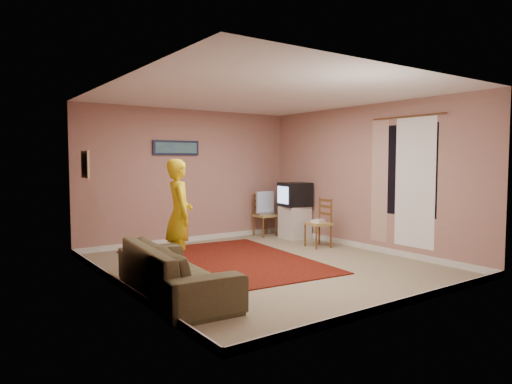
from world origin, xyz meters
TOP-DOWN VIEW (x-y plane):
  - ground at (0.00, 0.00)m, footprint 5.00×5.00m
  - wall_back at (0.00, 2.50)m, footprint 4.50×0.02m
  - wall_front at (0.00, -2.50)m, footprint 4.50×0.02m
  - wall_left at (-2.25, 0.00)m, footprint 0.02×5.00m
  - wall_right at (2.25, 0.00)m, footprint 0.02×5.00m
  - ceiling at (0.00, 0.00)m, footprint 4.50×5.00m
  - baseboard_back at (0.00, 2.49)m, footprint 4.50×0.02m
  - baseboard_front at (0.00, -2.49)m, footprint 4.50×0.02m
  - baseboard_left at (-2.24, 0.00)m, footprint 0.02×5.00m
  - baseboard_right at (2.24, 0.00)m, footprint 0.02×5.00m
  - window at (2.24, -0.90)m, footprint 0.01×1.10m
  - curtain_sheer at (2.23, -1.05)m, footprint 0.01×0.75m
  - curtain_floral at (2.21, -0.35)m, footprint 0.01×0.35m
  - curtain_rod at (2.20, -0.90)m, footprint 0.02×1.40m
  - picture_back at (-0.30, 2.47)m, footprint 0.95×0.04m
  - picture_left at (-2.22, 1.60)m, footprint 0.04×0.38m
  - area_rug at (-0.42, 0.55)m, footprint 2.88×3.46m
  - tv_cabinet at (1.95, 1.61)m, footprint 0.52×0.47m
  - crt_tv at (1.94, 1.61)m, footprint 0.64×0.59m
  - chair_a at (1.62, 2.20)m, footprint 0.41×0.40m
  - dvd_player at (1.62, 2.20)m, footprint 0.39×0.32m
  - blue_throw at (1.62, 2.20)m, footprint 0.43×0.05m
  - chair_b at (1.68, 0.62)m, footprint 0.43×0.45m
  - game_console at (1.68, 0.62)m, footprint 0.29×0.24m
  - sofa at (-1.80, -0.65)m, footprint 1.02×2.20m
  - person at (-1.17, 0.53)m, footprint 0.53×0.68m

SIDE VIEW (x-z plane):
  - ground at x=0.00m, z-range 0.00..0.00m
  - area_rug at x=-0.42m, z-range 0.00..0.02m
  - baseboard_back at x=0.00m, z-range 0.00..0.10m
  - baseboard_front at x=0.00m, z-range 0.00..0.10m
  - baseboard_left at x=-2.24m, z-range 0.00..0.10m
  - baseboard_right at x=2.24m, z-range 0.00..0.10m
  - sofa at x=-1.80m, z-range 0.00..0.62m
  - tv_cabinet at x=1.95m, z-range 0.00..0.66m
  - game_console at x=1.68m, z-range 0.46..0.51m
  - dvd_player at x=1.62m, z-range 0.46..0.52m
  - chair_a at x=1.62m, z-range 0.30..0.79m
  - chair_b at x=1.68m, z-range 0.31..0.80m
  - blue_throw at x=1.62m, z-range 0.50..0.95m
  - person at x=-1.17m, z-range 0.00..1.63m
  - crt_tv at x=1.94m, z-range 0.66..1.15m
  - curtain_sheer at x=2.23m, z-range 0.20..2.30m
  - curtain_floral at x=2.21m, z-range 0.20..2.30m
  - wall_back at x=0.00m, z-range 0.00..2.60m
  - wall_front at x=0.00m, z-range 0.00..2.60m
  - wall_left at x=-2.25m, z-range 0.00..2.60m
  - wall_right at x=2.25m, z-range 0.00..2.60m
  - window at x=2.24m, z-range 0.70..2.20m
  - picture_left at x=-2.22m, z-range 1.34..1.76m
  - picture_back at x=-0.30m, z-range 1.71..1.99m
  - curtain_rod at x=2.20m, z-range 2.31..2.33m
  - ceiling at x=0.00m, z-range 2.59..2.61m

